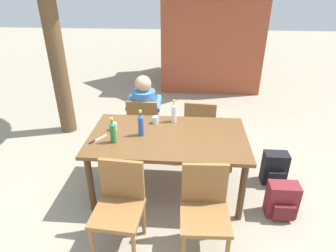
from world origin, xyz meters
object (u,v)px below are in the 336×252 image
(chair_far_left, at_px, (144,124))
(bottle_clear, at_px, (174,112))
(person_in_white_shirt, at_px, (145,110))
(brick_kiosk, at_px, (211,17))
(chair_near_left, at_px, (120,202))
(chair_far_right, at_px, (200,125))
(table_knife, at_px, (97,140))
(backpack_by_far_side, at_px, (275,169))
(bottle_green, at_px, (113,132))
(chair_near_right, at_px, (205,207))
(backpack_by_near_side, at_px, (282,201))
(dining_table, at_px, (168,142))
(cup_glass, at_px, (155,120))
(bottle_blue, at_px, (141,125))
(cup_steel, at_px, (114,126))

(chair_far_left, bearing_deg, bottle_clear, -45.01)
(person_in_white_shirt, xyz_separation_m, brick_kiosk, (1.07, 3.32, 0.85))
(chair_near_left, distance_m, chair_far_right, 1.78)
(person_in_white_shirt, height_order, table_knife, person_in_white_shirt)
(person_in_white_shirt, distance_m, backpack_by_far_side, 1.89)
(bottle_clear, bearing_deg, bottle_green, -138.62)
(chair_near_right, distance_m, backpack_by_near_side, 1.03)
(chair_near_left, xyz_separation_m, bottle_green, (-0.18, 0.62, 0.40))
(chair_far_left, distance_m, bottle_green, 1.08)
(chair_far_right, distance_m, table_knife, 1.52)
(dining_table, relative_size, chair_far_left, 2.02)
(chair_near_right, bearing_deg, dining_table, 116.01)
(cup_glass, distance_m, backpack_by_near_side, 1.68)
(chair_near_right, height_order, backpack_by_far_side, chair_near_right)
(bottle_green, relative_size, bottle_blue, 0.95)
(bottle_blue, relative_size, backpack_by_far_side, 0.72)
(chair_near_left, distance_m, cup_steel, 0.98)
(chair_near_right, distance_m, bottle_blue, 1.13)
(person_in_white_shirt, distance_m, brick_kiosk, 3.59)
(bottle_clear, distance_m, bottle_blue, 0.50)
(table_knife, bearing_deg, bottle_blue, 17.72)
(bottle_green, height_order, table_knife, bottle_green)
(chair_near_right, bearing_deg, person_in_white_shirt, 114.64)
(cup_glass, height_order, cup_steel, cup_steel)
(bottle_green, xyz_separation_m, cup_steel, (-0.06, 0.27, -0.08))
(bottle_clear, bearing_deg, chair_far_left, 134.99)
(chair_near_left, height_order, cup_glass, chair_near_left)
(cup_glass, height_order, table_knife, cup_glass)
(bottle_clear, xyz_separation_m, cup_glass, (-0.22, -0.06, -0.08))
(cup_steel, relative_size, backpack_by_far_side, 0.21)
(chair_far_left, xyz_separation_m, bottle_clear, (0.44, -0.44, 0.39))
(cup_steel, xyz_separation_m, backpack_by_near_side, (1.89, -0.42, -0.61))
(dining_table, height_order, chair_far_right, chair_far_right)
(dining_table, bearing_deg, backpack_by_far_side, 10.37)
(bottle_clear, bearing_deg, chair_near_left, -110.53)
(dining_table, xyz_separation_m, brick_kiosk, (0.68, 4.23, 0.83))
(dining_table, bearing_deg, chair_far_right, 64.26)
(chair_far_left, height_order, cup_steel, chair_far_left)
(chair_far_left, distance_m, backpack_by_near_side, 2.03)
(bottle_blue, distance_m, table_knife, 0.51)
(person_in_white_shirt, xyz_separation_m, table_knife, (-0.37, -1.07, 0.11))
(backpack_by_near_side, bearing_deg, person_in_white_shirt, 143.10)
(bottle_blue, bearing_deg, backpack_by_near_side, -11.59)
(cup_glass, bearing_deg, chair_far_right, 41.95)
(dining_table, xyz_separation_m, chair_near_left, (-0.39, -0.80, -0.19))
(chair_far_right, relative_size, person_in_white_shirt, 0.74)
(bottle_clear, bearing_deg, person_in_white_shirt, 128.53)
(chair_near_left, bearing_deg, table_knife, 120.25)
(bottle_clear, bearing_deg, table_knife, -147.48)
(bottle_clear, height_order, brick_kiosk, brick_kiosk)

